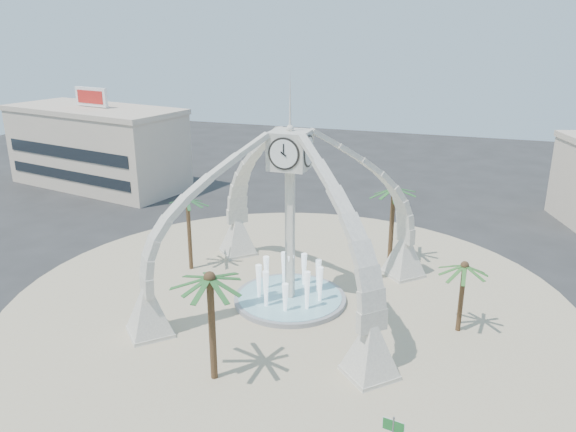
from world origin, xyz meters
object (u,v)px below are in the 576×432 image
(clock_tower, at_px, (290,216))
(palm_north, at_px, (394,189))
(palm_east, at_px, (465,266))
(fountain, at_px, (290,298))
(palm_west, at_px, (187,200))
(palm_south, at_px, (210,279))

(clock_tower, bearing_deg, palm_north, 58.26)
(clock_tower, distance_m, palm_east, 11.76)
(fountain, height_order, palm_east, palm_east)
(fountain, xyz_separation_m, palm_east, (11.59, -0.42, 4.27))
(fountain, height_order, palm_north, palm_north)
(palm_north, bearing_deg, palm_east, -58.41)
(fountain, height_order, palm_west, palm_west)
(palm_east, height_order, palm_north, palm_north)
(palm_east, xyz_separation_m, palm_north, (-5.91, 9.61, 1.82))
(palm_east, distance_m, palm_north, 11.43)
(fountain, height_order, palm_south, palm_south)
(palm_west, bearing_deg, fountain, -16.79)
(clock_tower, bearing_deg, palm_south, -96.24)
(palm_north, bearing_deg, palm_south, -109.38)
(palm_east, bearing_deg, clock_tower, 177.93)
(fountain, xyz_separation_m, palm_west, (-9.37, 2.83, 5.57))
(palm_south, bearing_deg, palm_east, 37.35)
(palm_east, relative_size, palm_north, 0.72)
(palm_west, xyz_separation_m, palm_north, (15.06, 6.36, 0.52))
(palm_east, xyz_separation_m, palm_west, (-20.97, 3.25, 1.30))
(fountain, distance_m, palm_south, 11.71)
(palm_east, distance_m, palm_west, 21.26)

